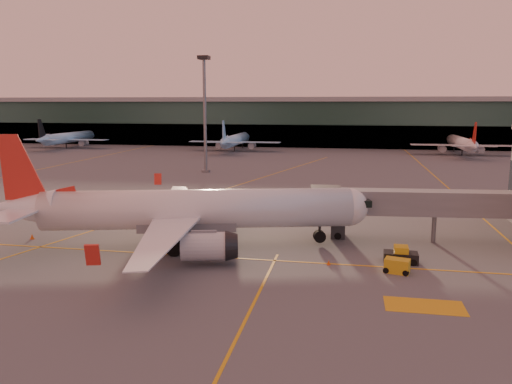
% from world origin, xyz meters
% --- Properties ---
extents(ground, '(600.00, 600.00, 0.00)m').
position_xyz_m(ground, '(0.00, 0.00, 0.00)').
color(ground, '#4C4F54').
rests_on(ground, ground).
extents(taxi_markings, '(100.12, 173.00, 0.01)m').
position_xyz_m(taxi_markings, '(-7.32, 44.49, 0.01)').
color(taxi_markings, gold).
rests_on(taxi_markings, ground).
extents(terminal, '(400.00, 20.00, 17.60)m').
position_xyz_m(terminal, '(0.00, 141.79, 8.76)').
color(terminal, '#19382D').
rests_on(terminal, ground).
extents(mast_west_near, '(2.40, 2.40, 25.60)m').
position_xyz_m(mast_west_near, '(-20.00, 66.00, 14.86)').
color(mast_west_near, slate).
rests_on(mast_west_near, ground).
extents(distant_aircraft_row, '(350.00, 34.00, 13.00)m').
position_xyz_m(distant_aircraft_row, '(10.83, 118.00, 0.00)').
color(distant_aircraft_row, '#97D0FC').
rests_on(distant_aircraft_row, ground).
extents(main_airplane, '(40.03, 36.47, 12.25)m').
position_xyz_m(main_airplane, '(-5.12, 7.92, 3.98)').
color(main_airplane, white).
rests_on(main_airplane, ground).
extents(jet_bridge, '(28.62, 5.79, 6.00)m').
position_xyz_m(jet_bridge, '(22.93, 15.10, 4.21)').
color(jet_bridge, slate).
rests_on(jet_bridge, ground).
extents(catering_truck, '(6.85, 3.97, 5.01)m').
position_xyz_m(catering_truck, '(-5.64, 11.36, 2.85)').
color(catering_truck, '#A31E17').
rests_on(catering_truck, ground).
extents(gpu_cart, '(2.51, 1.87, 1.31)m').
position_xyz_m(gpu_cart, '(16.58, 3.52, 0.64)').
color(gpu_cart, gold).
rests_on(gpu_cart, ground).
extents(pushback_tug, '(3.28, 1.83, 1.67)m').
position_xyz_m(pushback_tug, '(17.19, 6.63, 0.68)').
color(pushback_tug, black).
rests_on(pushback_tug, ground).
extents(cone_nose, '(0.46, 0.46, 0.59)m').
position_xyz_m(cone_nose, '(16.44, 8.14, 0.28)').
color(cone_nose, '#E7510C').
rests_on(cone_nose, ground).
extents(cone_tail, '(0.47, 0.47, 0.59)m').
position_xyz_m(cone_tail, '(-23.56, 7.69, 0.29)').
color(cone_tail, '#E7510C').
rests_on(cone_tail, ground).
extents(cone_wing_left, '(0.37, 0.37, 0.48)m').
position_xyz_m(cone_wing_left, '(-5.82, 25.42, 0.23)').
color(cone_wing_left, '#E7510C').
rests_on(cone_wing_left, ground).
extents(cone_fwd, '(0.38, 0.38, 0.48)m').
position_xyz_m(cone_fwd, '(10.32, 4.67, 0.23)').
color(cone_fwd, '#E7510C').
rests_on(cone_fwd, ground).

